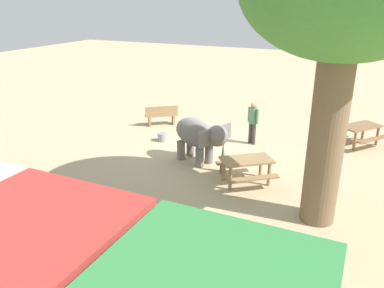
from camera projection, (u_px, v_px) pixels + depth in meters
name	position (u px, v px, depth m)	size (l,w,h in m)	color
ground_plane	(213.00, 152.00, 13.95)	(60.00, 60.00, 0.00)	tan
elephant	(200.00, 136.00, 12.67)	(2.20, 1.69, 1.53)	slate
person_handler	(253.00, 120.00, 14.39)	(0.46, 0.32, 1.62)	#3F3833
wooden_bench	(161.00, 115.00, 16.67)	(1.35, 1.18, 0.88)	#9E7A51
picnic_table_near	(360.00, 130.00, 14.37)	(2.09, 2.09, 0.78)	olive
picnic_table_far	(246.00, 165.00, 11.40)	(2.09, 2.09, 0.78)	#9E7A51
feed_bucket	(162.00, 137.00, 14.93)	(0.36, 0.36, 0.32)	gray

